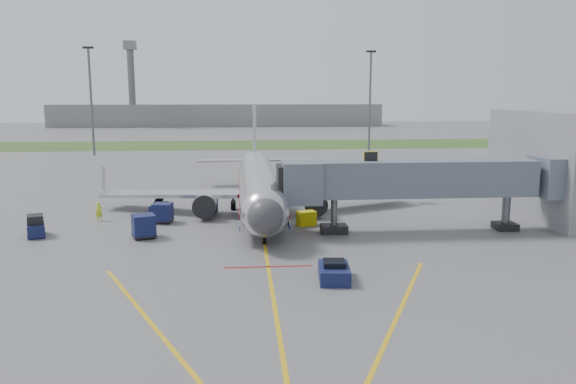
{
  "coord_description": "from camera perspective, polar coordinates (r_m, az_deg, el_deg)",
  "views": [
    {
      "loc": [
        -1.72,
        -40.64,
        11.56
      ],
      "look_at": [
        2.28,
        7.14,
        3.2
      ],
      "focal_mm": 35.0,
      "sensor_mm": 36.0,
      "label": 1
    }
  ],
  "objects": [
    {
      "name": "baggage_tug",
      "position": [
        50.78,
        -24.25,
        -3.24
      ],
      "size": [
        2.12,
        2.85,
        1.78
      ],
      "color": "#0D1D3B",
      "rests_on": "ground"
    },
    {
      "name": "distant_terminal",
      "position": [
        210.94,
        -7.11,
        7.76
      ],
      "size": [
        120.0,
        14.0,
        8.0
      ],
      "primitive_type": "cube",
      "color": "slate",
      "rests_on": "ground"
    },
    {
      "name": "belt_loader",
      "position": [
        57.56,
        -12.97,
        -1.49
      ],
      "size": [
        1.58,
        3.84,
        1.83
      ],
      "color": "#0D1D3B",
      "rests_on": "ground"
    },
    {
      "name": "pushback_tug",
      "position": [
        35.74,
        4.7,
        -8.11
      ],
      "size": [
        2.15,
        3.23,
        1.28
      ],
      "color": "#0D1D3B",
      "rests_on": "ground"
    },
    {
      "name": "airliner",
      "position": [
        56.62,
        -2.99,
        0.82
      ],
      "size": [
        32.1,
        35.67,
        10.25
      ],
      "color": "silver",
      "rests_on": "ground"
    },
    {
      "name": "light_mast_right",
      "position": [
        118.69,
        8.33,
        9.41
      ],
      "size": [
        2.0,
        0.44,
        20.4
      ],
      "color": "#595B60",
      "rests_on": "ground"
    },
    {
      "name": "terminal",
      "position": [
        60.11,
        27.12,
        2.54
      ],
      "size": [
        10.0,
        16.0,
        10.0
      ],
      "primitive_type": "cube",
      "color": "slate",
      "rests_on": "ground"
    },
    {
      "name": "control_tower",
      "position": [
        209.25,
        -15.63,
        11.11
      ],
      "size": [
        4.0,
        4.0,
        30.0
      ],
      "color": "#595B60",
      "rests_on": "ground"
    },
    {
      "name": "baggage_cart_c",
      "position": [
        47.21,
        -14.45,
        -3.38
      ],
      "size": [
        2.28,
        2.28,
        1.93
      ],
      "color": "#0D1D3B",
      "rests_on": "ground"
    },
    {
      "name": "grass_strip",
      "position": [
        131.16,
        -4.04,
        4.81
      ],
      "size": [
        300.0,
        25.0,
        0.01
      ],
      "primitive_type": "cube",
      "color": "#2D4C1E",
      "rests_on": "ground"
    },
    {
      "name": "baggage_cart_a",
      "position": [
        55.75,
        -8.04,
        -1.36
      ],
      "size": [
        1.79,
        1.79,
        1.53
      ],
      "color": "#0D1D3B",
      "rests_on": "ground"
    },
    {
      "name": "ground_power_cart",
      "position": [
        50.18,
        1.87,
        -2.69
      ],
      "size": [
        1.84,
        1.48,
        1.28
      ],
      "color": "yellow",
      "rests_on": "ground"
    },
    {
      "name": "jet_bridge",
      "position": [
        48.43,
        12.79,
        1.23
      ],
      "size": [
        25.3,
        4.0,
        6.9
      ],
      "color": "slate",
      "rests_on": "ground"
    },
    {
      "name": "light_mast_left",
      "position": [
        114.2,
        -19.38,
        8.95
      ],
      "size": [
        2.0,
        0.44,
        20.4
      ],
      "color": "#595B60",
      "rests_on": "ground"
    },
    {
      "name": "ramp_worker",
      "position": [
        54.71,
        -18.64,
        -1.9
      ],
      "size": [
        0.75,
        0.64,
        1.75
      ],
      "primitive_type": "imported",
      "rotation": [
        0.0,
        0.0,
        0.4
      ],
      "color": "#C3E21A",
      "rests_on": "ground"
    },
    {
      "name": "baggage_cart_b",
      "position": [
        52.36,
        -12.59,
        -2.08
      ],
      "size": [
        1.85,
        1.85,
        1.79
      ],
      "color": "#0D1D3B",
      "rests_on": "ground"
    },
    {
      "name": "ground",
      "position": [
        42.29,
        -2.29,
        -5.98
      ],
      "size": [
        400.0,
        400.0,
        0.0
      ],
      "primitive_type": "plane",
      "color": "#565659",
      "rests_on": "ground"
    },
    {
      "name": "apron_markings",
      "position": [
        35.23,
        -1.75,
        -9.26
      ],
      "size": [
        21.52,
        50.0,
        0.01
      ],
      "color": "gold",
      "rests_on": "ground"
    }
  ]
}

